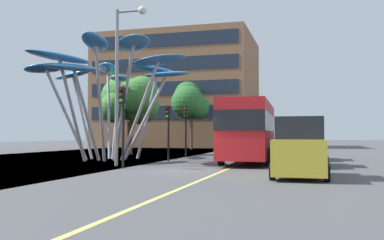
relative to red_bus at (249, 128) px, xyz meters
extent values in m
cube|color=#4C4C4F|center=(-2.22, -6.31, -2.06)|extent=(120.00, 240.00, 0.10)
cube|color=#E0D666|center=(-0.34, -6.31, -2.02)|extent=(0.16, 144.00, 0.01)
cube|color=red|center=(0.00, 0.00, -0.11)|extent=(2.82, 9.85, 3.10)
cube|color=black|center=(0.00, 0.00, 0.32)|extent=(2.84, 9.95, 0.99)
cube|color=yellow|center=(-0.18, 4.82, 1.13)|extent=(1.35, 0.15, 0.36)
cube|color=#B2B2B7|center=(0.00, 0.00, 1.55)|extent=(1.97, 3.48, 0.24)
cylinder|color=black|center=(1.11, 3.07, -1.53)|extent=(0.32, 0.97, 0.96)
cylinder|color=black|center=(-1.34, 2.98, -1.53)|extent=(0.32, 0.97, 0.96)
cylinder|color=black|center=(1.33, -2.64, -1.53)|extent=(0.32, 0.97, 0.96)
cylinder|color=black|center=(-1.12, -2.73, -1.53)|extent=(0.32, 0.97, 0.96)
cylinder|color=#9EA0A5|center=(-6.87, -0.07, 1.10)|extent=(2.84, 0.54, 6.30)
ellipsoid|color=#4299E0|center=(-5.56, -0.23, 4.21)|extent=(3.78, 2.11, 0.80)
cylinder|color=#9EA0A5|center=(-7.03, 1.48, 0.85)|extent=(2.66, 1.82, 5.81)
ellipsoid|color=#2D7FD1|center=(-5.83, 2.26, 3.71)|extent=(3.32, 2.78, 0.61)
cylinder|color=#9EA0A5|center=(-7.36, 2.59, 1.07)|extent=(1.23, 1.65, 6.21)
ellipsoid|color=#2D7FD1|center=(-6.88, 3.28, 4.15)|extent=(3.34, 3.95, 0.66)
cylinder|color=#9EA0A5|center=(-9.38, 1.83, 0.81)|extent=(0.66, 2.14, 5.72)
ellipsoid|color=#4299E0|center=(-9.59, 2.78, 3.64)|extent=(1.81, 3.10, 0.57)
cylinder|color=#9EA0A5|center=(-10.34, 2.59, 1.27)|extent=(1.90, 3.23, 6.66)
ellipsoid|color=#388EDB|center=(-11.16, 4.08, 4.56)|extent=(3.28, 4.29, 0.88)
cylinder|color=#9EA0A5|center=(-11.67, 1.27, 0.92)|extent=(2.20, 1.04, 5.94)
ellipsoid|color=#388EDB|center=(-12.65, 1.66, 3.86)|extent=(4.06, 2.79, 0.99)
cylinder|color=#9EA0A5|center=(-11.89, -0.43, 0.98)|extent=(2.94, 0.83, 6.08)
ellipsoid|color=#388EDB|center=(-13.25, -0.73, 3.98)|extent=(3.13, 2.13, 0.91)
cylinder|color=#9EA0A5|center=(-10.32, -2.27, 1.09)|extent=(1.11, 1.87, 6.25)
ellipsoid|color=#4CA3E5|center=(-10.74, -3.08, 4.18)|extent=(3.42, 4.44, 0.68)
cylinder|color=#9EA0A5|center=(-9.72, -1.61, 0.80)|extent=(0.99, 2.15, 5.69)
ellipsoid|color=#4299E0|center=(-10.09, -2.56, 3.61)|extent=(2.66, 4.26, 0.70)
cylinder|color=#9EA0A5|center=(-8.53, -2.14, 1.45)|extent=(0.66, 2.26, 6.98)
ellipsoid|color=#388EDB|center=(-8.32, -3.16, 4.91)|extent=(1.95, 3.70, 0.95)
cylinder|color=#9EA0A5|center=(-7.30, -1.54, 1.40)|extent=(2.52, 2.54, 6.92)
ellipsoid|color=#4299E0|center=(-6.18, -2.67, 4.82)|extent=(3.25, 3.26, 0.84)
cylinder|color=black|center=(-5.28, -5.98, -0.06)|extent=(0.12, 0.12, 3.91)
cube|color=black|center=(-5.28, -6.12, 1.50)|extent=(0.28, 0.24, 0.80)
sphere|color=#390706|center=(-5.28, -6.25, 1.76)|extent=(0.18, 0.18, 0.18)
sphere|color=#3A2707|center=(-5.28, -6.25, 1.50)|extent=(0.18, 0.18, 0.18)
sphere|color=green|center=(-5.28, -6.25, 1.24)|extent=(0.18, 0.18, 0.18)
cylinder|color=black|center=(-4.94, -0.14, -0.32)|extent=(0.12, 0.12, 3.38)
cube|color=black|center=(-4.94, -0.28, 0.97)|extent=(0.28, 0.24, 0.80)
sphere|color=#390706|center=(-4.94, -0.41, 1.23)|extent=(0.18, 0.18, 0.18)
sphere|color=#3A2707|center=(-4.94, -0.41, 0.97)|extent=(0.18, 0.18, 0.18)
sphere|color=green|center=(-4.94, -0.41, 0.71)|extent=(0.18, 0.18, 0.18)
cylinder|color=black|center=(-5.11, 4.25, -0.22)|extent=(0.12, 0.12, 3.59)
cube|color=black|center=(-5.11, 4.11, 1.18)|extent=(0.28, 0.24, 0.80)
sphere|color=red|center=(-5.11, 3.98, 1.44)|extent=(0.18, 0.18, 0.18)
sphere|color=#3A2707|center=(-5.11, 3.98, 1.18)|extent=(0.18, 0.18, 0.18)
sphere|color=black|center=(-5.11, 3.98, 0.92)|extent=(0.18, 0.18, 0.18)
cube|color=gold|center=(3.07, -8.20, -1.20)|extent=(1.87, 4.17, 1.27)
cube|color=black|center=(3.07, -8.20, -0.14)|extent=(1.72, 2.30, 0.84)
cylinder|color=black|center=(4.00, -6.91, -1.71)|extent=(0.20, 0.60, 0.60)
cylinder|color=black|center=(2.13, -6.91, -1.71)|extent=(0.20, 0.60, 0.60)
cylinder|color=black|center=(4.00, -9.50, -1.71)|extent=(0.20, 0.60, 0.60)
cylinder|color=black|center=(2.13, -9.50, -1.71)|extent=(0.20, 0.60, 0.60)
cube|color=#2D5138|center=(3.28, -1.93, -1.28)|extent=(1.82, 4.21, 1.11)
cube|color=black|center=(3.28, -1.93, -0.30)|extent=(1.67, 2.31, 0.84)
cylinder|color=black|center=(4.19, -0.62, -1.71)|extent=(0.20, 0.60, 0.60)
cylinder|color=black|center=(2.37, -0.62, -1.71)|extent=(0.20, 0.60, 0.60)
cylinder|color=black|center=(4.19, -3.23, -1.71)|extent=(0.20, 0.60, 0.60)
cylinder|color=black|center=(2.37, -3.23, -1.71)|extent=(0.20, 0.60, 0.60)
cube|color=#2D5138|center=(3.23, 3.81, -1.27)|extent=(1.74, 4.44, 1.13)
cube|color=black|center=(3.23, 3.81, -0.30)|extent=(1.60, 2.44, 0.80)
cylinder|color=black|center=(4.10, 5.19, -1.71)|extent=(0.20, 0.60, 0.60)
cylinder|color=black|center=(2.36, 5.19, -1.71)|extent=(0.20, 0.60, 0.60)
cylinder|color=black|center=(4.10, 2.44, -1.71)|extent=(0.20, 0.60, 0.60)
cylinder|color=black|center=(2.36, 2.44, -1.71)|extent=(0.20, 0.60, 0.60)
cylinder|color=gray|center=(-6.34, -4.51, 2.11)|extent=(0.18, 0.18, 8.25)
cylinder|color=gray|center=(-5.62, -4.51, 6.09)|extent=(1.44, 0.12, 0.12)
sphere|color=silver|center=(-4.90, -4.51, 6.09)|extent=(0.44, 0.44, 0.44)
cylinder|color=brown|center=(-10.99, 7.79, -0.67)|extent=(0.43, 0.43, 2.69)
sphere|color=#428438|center=(-11.84, 6.75, 1.81)|extent=(2.49, 2.49, 2.49)
sphere|color=#428438|center=(-9.99, 7.98, 3.13)|extent=(2.71, 2.71, 2.71)
sphere|color=#428438|center=(-10.05, 6.83, 2.67)|extent=(2.93, 2.93, 2.93)
sphere|color=#428438|center=(-10.16, 7.92, 2.09)|extent=(3.22, 3.22, 3.22)
sphere|color=#428438|center=(-11.76, 8.07, 2.75)|extent=(3.63, 3.63, 3.63)
cylinder|color=brown|center=(-9.41, 21.16, -0.12)|extent=(0.36, 0.36, 3.78)
sphere|color=#2D6B2D|center=(-10.10, 21.99, 4.20)|extent=(3.01, 3.01, 3.01)
sphere|color=#2D6B2D|center=(-8.72, 21.10, 2.73)|extent=(2.69, 2.69, 2.69)
sphere|color=#2D6B2D|center=(-9.81, 21.07, 3.26)|extent=(3.74, 3.74, 3.74)
cube|color=#8E6042|center=(-14.23, 32.38, 5.49)|extent=(20.41, 15.09, 15.01)
cube|color=#1E2838|center=(-14.23, 24.81, 2.34)|extent=(19.19, 0.08, 1.68)
cube|color=#1E2838|center=(-14.23, 24.81, 5.34)|extent=(19.19, 0.08, 1.68)
cube|color=#1E2838|center=(-14.23, 24.81, 8.35)|extent=(19.19, 0.08, 1.68)
cube|color=#1E2838|center=(-14.23, 24.81, 11.35)|extent=(19.19, 0.08, 1.68)
camera|label=1|loc=(3.47, -25.07, -0.39)|focal=40.11mm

